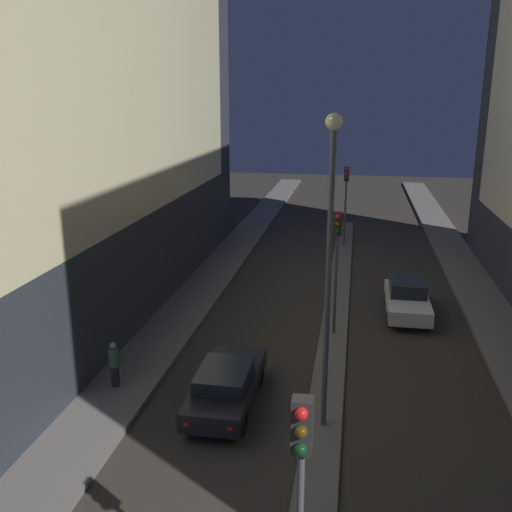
{
  "coord_description": "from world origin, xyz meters",
  "views": [
    {
      "loc": [
        0.64,
        -4.57,
        9.49
      ],
      "look_at": [
        -4.24,
        22.95,
        1.56
      ],
      "focal_mm": 40.0,
      "sensor_mm": 36.0,
      "label": 1
    }
  ],
  "objects_px": {
    "traffic_light_far": "(346,188)",
    "car_left_lane": "(226,385)",
    "traffic_light_mid": "(337,246)",
    "car_right_lane": "(407,298)",
    "street_lamp": "(330,241)",
    "traffic_light_near": "(301,478)",
    "pedestrian_on_left_sidewalk": "(114,363)"
  },
  "relations": [
    {
      "from": "street_lamp",
      "to": "pedestrian_on_left_sidewalk",
      "type": "height_order",
      "value": "street_lamp"
    },
    {
      "from": "car_left_lane",
      "to": "car_right_lane",
      "type": "height_order",
      "value": "car_right_lane"
    },
    {
      "from": "car_left_lane",
      "to": "pedestrian_on_left_sidewalk",
      "type": "distance_m",
      "value": 3.86
    },
    {
      "from": "street_lamp",
      "to": "car_left_lane",
      "type": "xyz_separation_m",
      "value": [
        -3.09,
        0.7,
        -4.96
      ]
    },
    {
      "from": "street_lamp",
      "to": "car_right_lane",
      "type": "bearing_deg",
      "value": 72.27
    },
    {
      "from": "traffic_light_mid",
      "to": "car_right_lane",
      "type": "bearing_deg",
      "value": 43.03
    },
    {
      "from": "street_lamp",
      "to": "car_left_lane",
      "type": "relative_size",
      "value": 1.9
    },
    {
      "from": "car_right_lane",
      "to": "traffic_light_far",
      "type": "bearing_deg",
      "value": 104.92
    },
    {
      "from": "traffic_light_mid",
      "to": "traffic_light_far",
      "type": "relative_size",
      "value": 1.0
    },
    {
      "from": "traffic_light_far",
      "to": "car_left_lane",
      "type": "xyz_separation_m",
      "value": [
        -3.09,
        -20.57,
        -3.05
      ]
    },
    {
      "from": "traffic_light_near",
      "to": "car_left_lane",
      "type": "height_order",
      "value": "traffic_light_near"
    },
    {
      "from": "car_right_lane",
      "to": "pedestrian_on_left_sidewalk",
      "type": "distance_m",
      "value": 13.25
    },
    {
      "from": "traffic_light_far",
      "to": "car_right_lane",
      "type": "bearing_deg",
      "value": -75.08
    },
    {
      "from": "traffic_light_mid",
      "to": "pedestrian_on_left_sidewalk",
      "type": "height_order",
      "value": "traffic_light_mid"
    },
    {
      "from": "traffic_light_mid",
      "to": "traffic_light_far",
      "type": "xyz_separation_m",
      "value": [
        0.0,
        14.49,
        0.0
      ]
    },
    {
      "from": "traffic_light_mid",
      "to": "street_lamp",
      "type": "distance_m",
      "value": 7.05
    },
    {
      "from": "pedestrian_on_left_sidewalk",
      "to": "traffic_light_near",
      "type": "bearing_deg",
      "value": -50.58
    },
    {
      "from": "street_lamp",
      "to": "car_right_lane",
      "type": "xyz_separation_m",
      "value": [
        3.09,
        9.67,
        -4.92
      ]
    },
    {
      "from": "traffic_light_far",
      "to": "car_left_lane",
      "type": "bearing_deg",
      "value": -98.55
    },
    {
      "from": "traffic_light_mid",
      "to": "car_left_lane",
      "type": "relative_size",
      "value": 1.07
    },
    {
      "from": "traffic_light_far",
      "to": "car_left_lane",
      "type": "relative_size",
      "value": 1.07
    },
    {
      "from": "traffic_light_near",
      "to": "car_right_lane",
      "type": "distance_m",
      "value": 17.63
    },
    {
      "from": "traffic_light_near",
      "to": "car_left_lane",
      "type": "bearing_deg",
      "value": 110.82
    },
    {
      "from": "car_left_lane",
      "to": "traffic_light_mid",
      "type": "bearing_deg",
      "value": 63.06
    },
    {
      "from": "traffic_light_mid",
      "to": "pedestrian_on_left_sidewalk",
      "type": "bearing_deg",
      "value": -140.17
    },
    {
      "from": "traffic_light_mid",
      "to": "car_left_lane",
      "type": "bearing_deg",
      "value": -116.94
    },
    {
      "from": "traffic_light_mid",
      "to": "traffic_light_far",
      "type": "height_order",
      "value": "same"
    },
    {
      "from": "traffic_light_far",
      "to": "car_left_lane",
      "type": "height_order",
      "value": "traffic_light_far"
    },
    {
      "from": "traffic_light_far",
      "to": "car_left_lane",
      "type": "distance_m",
      "value": 21.02
    },
    {
      "from": "car_left_lane",
      "to": "car_right_lane",
      "type": "bearing_deg",
      "value": 55.42
    },
    {
      "from": "traffic_light_mid",
      "to": "traffic_light_near",
      "type": "bearing_deg",
      "value": -90.0
    },
    {
      "from": "traffic_light_mid",
      "to": "car_left_lane",
      "type": "distance_m",
      "value": 7.47
    }
  ]
}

